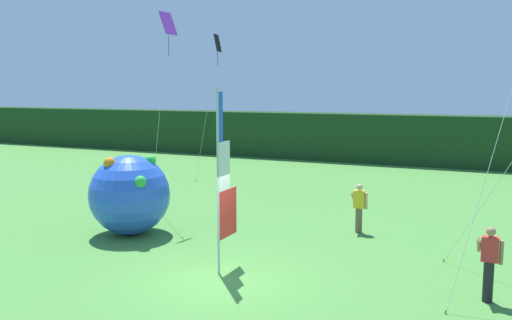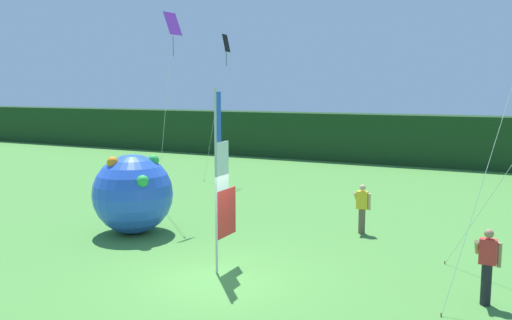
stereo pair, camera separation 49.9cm
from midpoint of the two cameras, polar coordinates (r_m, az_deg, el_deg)
name	(u,v)px [view 1 (the left image)]	position (r m, az deg, el deg)	size (l,w,h in m)	color
ground_plane	(225,278)	(13.71, -4.40, -12.44)	(120.00, 120.00, 0.00)	#478438
distant_treeline	(396,139)	(35.25, 14.32, 2.20)	(80.00, 2.40, 3.12)	#193819
banner_flag	(224,185)	(13.69, -4.53, -2.66)	(0.06, 1.03, 4.72)	#B7B7BC
person_near_banner	(489,262)	(12.91, 22.65, -10.04)	(0.55, 0.48, 1.70)	black
person_mid_field	(359,207)	(17.85, 10.18, -4.94)	(0.55, 0.48, 1.62)	brown
inflatable_balloon	(130,195)	(17.81, -14.14, -3.61)	(2.60, 2.60, 2.60)	blue
kite_purple_diamond_1	(167,35)	(19.57, -10.22, 13.00)	(2.64, 2.41, 7.38)	brown
kite_black_diamond_3	(217,50)	(27.75, -4.76, 11.66)	(0.93, 1.41, 7.48)	brown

